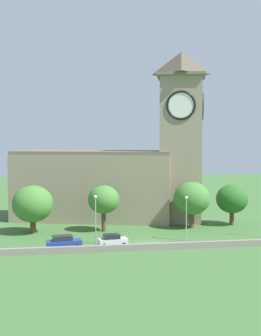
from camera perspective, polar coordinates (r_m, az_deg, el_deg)
name	(u,v)px	position (r m, az deg, el deg)	size (l,w,h in m)	color
ground_plane	(132,223)	(81.39, 0.24, -6.92)	(200.00, 200.00, 0.00)	#3D6633
church	(119,170)	(83.81, -1.41, -0.31)	(35.95, 18.43, 30.38)	gray
quay_barrier	(155,247)	(62.84, 3.07, -9.75)	(55.27, 0.70, 0.88)	gray
car_blue	(64,242)	(63.89, -8.33, -9.11)	(4.92, 2.63, 1.84)	#233D9E
car_white	(113,240)	(64.62, -2.25, -8.98)	(4.17, 2.37, 1.72)	silver
streetlamp_west_mid	(96,211)	(65.62, -4.39, -5.42)	(0.44, 0.44, 6.96)	#9EA0A5
streetlamp_central	(186,211)	(67.67, 6.97, -5.32)	(0.44, 0.44, 6.62)	#9EA0A5
tree_churchyard	(232,199)	(81.15, 12.55, -3.79)	(5.52, 5.52, 7.07)	brown
tree_riverside_east	(192,198)	(77.23, 7.66, -3.79)	(6.11, 6.11, 7.78)	brown
tree_riverside_west	(104,200)	(73.95, -3.37, -3.98)	(5.08, 5.08, 7.48)	brown
tree_by_tower	(33,204)	(73.97, -12.10, -4.41)	(6.47, 6.47, 7.63)	brown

